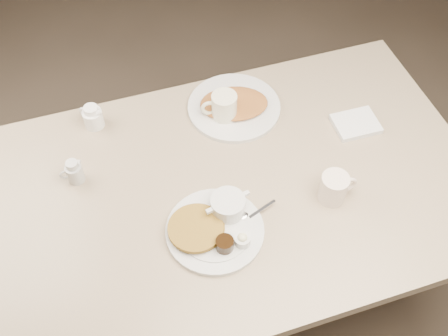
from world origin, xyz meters
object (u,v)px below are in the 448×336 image
object	(u,v)px
creamer_left	(74,172)
creamer_right	(93,117)
main_plate	(215,225)
diner_table	(226,218)
coffee_mug_near	(334,187)
coffee_mug_far	(223,108)
hash_plate	(234,106)

from	to	relation	value
creamer_left	creamer_right	world-z (taller)	same
main_plate	creamer_right	xyz separation A→B (m)	(-0.25, 0.49, 0.01)
diner_table	coffee_mug_near	distance (m)	0.37
diner_table	coffee_mug_near	xyz separation A→B (m)	(0.28, -0.12, 0.22)
main_plate	coffee_mug_near	size ratio (longest dim) A/B	3.09
main_plate	creamer_right	size ratio (longest dim) A/B	4.07
main_plate	coffee_mug_far	size ratio (longest dim) A/B	2.86
creamer_right	hash_plate	world-z (taller)	creamer_right
main_plate	hash_plate	bearing A→B (deg)	64.83
main_plate	creamer_left	size ratio (longest dim) A/B	4.38
coffee_mug_far	creamer_left	xyz separation A→B (m)	(-0.49, -0.10, -0.01)
diner_table	creamer_left	xyz separation A→B (m)	(-0.41, 0.16, 0.21)
coffee_mug_near	main_plate	bearing A→B (deg)	179.82
creamer_right	diner_table	bearing A→B (deg)	-48.39
diner_table	main_plate	distance (m)	0.24
main_plate	hash_plate	distance (m)	0.46
diner_table	coffee_mug_far	size ratio (longest dim) A/B	12.24
diner_table	coffee_mug_near	size ratio (longest dim) A/B	13.24
creamer_right	main_plate	bearing A→B (deg)	-62.74
coffee_mug_far	creamer_right	bearing A→B (deg)	165.81
main_plate	creamer_left	world-z (taller)	creamer_left
hash_plate	main_plate	bearing A→B (deg)	-115.17
coffee_mug_far	hash_plate	world-z (taller)	coffee_mug_far
coffee_mug_far	hash_plate	xyz separation A→B (m)	(0.05, 0.03, -0.04)
creamer_right	coffee_mug_near	bearing A→B (deg)	-38.94
main_plate	coffee_mug_far	xyz separation A→B (m)	(0.15, 0.38, 0.03)
coffee_mug_far	hash_plate	distance (m)	0.07
diner_table	creamer_right	size ratio (longest dim) A/B	17.40
coffee_mug_far	creamer_right	world-z (taller)	coffee_mug_far
hash_plate	creamer_left	bearing A→B (deg)	-166.60
coffee_mug_near	hash_plate	world-z (taller)	coffee_mug_near
diner_table	main_plate	bearing A→B (deg)	-120.45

